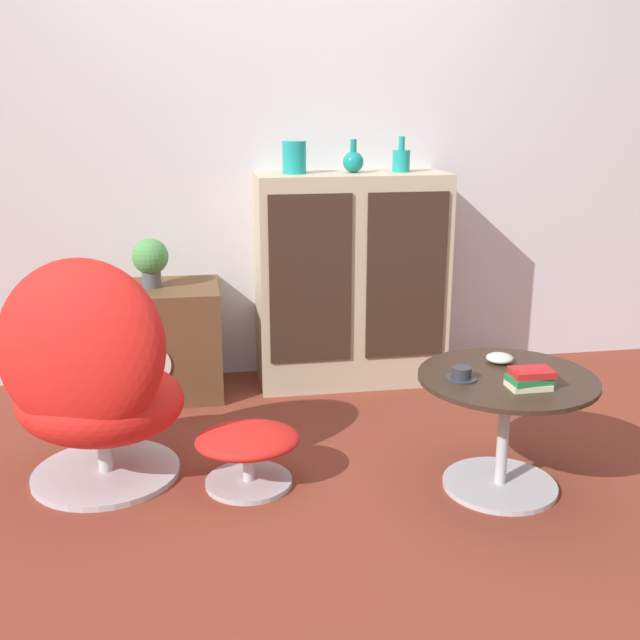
{
  "coord_description": "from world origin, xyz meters",
  "views": [
    {
      "loc": [
        -0.48,
        -2.56,
        1.43
      ],
      "look_at": [
        0.03,
        0.43,
        0.55
      ],
      "focal_mm": 42.0,
      "sensor_mm": 36.0,
      "label": 1
    }
  ],
  "objects_px": {
    "tv_console": "(153,341)",
    "egg_chair": "(91,378)",
    "book_stack": "(530,379)",
    "coffee_table": "(505,415)",
    "vase_leftmost": "(294,157)",
    "potted_plant": "(150,259)",
    "bowl": "(500,358)",
    "vase_inner_left": "(353,161)",
    "teacup": "(461,374)",
    "vase_inner_right": "(401,160)",
    "sideboard": "(350,280)",
    "ottoman": "(248,447)"
  },
  "relations": [
    {
      "from": "vase_leftmost",
      "to": "bowl",
      "type": "height_order",
      "value": "vase_leftmost"
    },
    {
      "from": "potted_plant",
      "to": "bowl",
      "type": "relative_size",
      "value": 2.3
    },
    {
      "from": "vase_leftmost",
      "to": "teacup",
      "type": "bearing_deg",
      "value": -70.92
    },
    {
      "from": "vase_inner_left",
      "to": "coffee_table",
      "type": "bearing_deg",
      "value": -75.59
    },
    {
      "from": "tv_console",
      "to": "vase_inner_right",
      "type": "bearing_deg",
      "value": 1.57
    },
    {
      "from": "egg_chair",
      "to": "teacup",
      "type": "relative_size",
      "value": 7.97
    },
    {
      "from": "egg_chair",
      "to": "potted_plant",
      "type": "relative_size",
      "value": 3.83
    },
    {
      "from": "sideboard",
      "to": "bowl",
      "type": "relative_size",
      "value": 10.42
    },
    {
      "from": "teacup",
      "to": "bowl",
      "type": "xyz_separation_m",
      "value": [
        0.21,
        0.15,
        -0.0
      ]
    },
    {
      "from": "vase_inner_right",
      "to": "vase_leftmost",
      "type": "bearing_deg",
      "value": 180.0
    },
    {
      "from": "ottoman",
      "to": "vase_leftmost",
      "type": "xyz_separation_m",
      "value": [
        0.34,
        1.08,
        1.02
      ]
    },
    {
      "from": "egg_chair",
      "to": "book_stack",
      "type": "relative_size",
      "value": 5.89
    },
    {
      "from": "tv_console",
      "to": "egg_chair",
      "type": "relative_size",
      "value": 0.73
    },
    {
      "from": "egg_chair",
      "to": "vase_inner_right",
      "type": "distance_m",
      "value": 1.89
    },
    {
      "from": "vase_inner_right",
      "to": "book_stack",
      "type": "distance_m",
      "value": 1.54
    },
    {
      "from": "potted_plant",
      "to": "book_stack",
      "type": "bearing_deg",
      "value": -44.76
    },
    {
      "from": "coffee_table",
      "to": "vase_inner_left",
      "type": "relative_size",
      "value": 4.06
    },
    {
      "from": "vase_inner_left",
      "to": "vase_inner_right",
      "type": "relative_size",
      "value": 0.93
    },
    {
      "from": "vase_inner_right",
      "to": "coffee_table",
      "type": "bearing_deg",
      "value": -86.49
    },
    {
      "from": "vase_leftmost",
      "to": "tv_console",
      "type": "bearing_deg",
      "value": -177.27
    },
    {
      "from": "coffee_table",
      "to": "vase_leftmost",
      "type": "relative_size",
      "value": 4.22
    },
    {
      "from": "egg_chair",
      "to": "bowl",
      "type": "xyz_separation_m",
      "value": [
        1.56,
        -0.15,
        0.04
      ]
    },
    {
      "from": "vase_inner_left",
      "to": "teacup",
      "type": "xyz_separation_m",
      "value": [
        0.14,
        -1.27,
        -0.68
      ]
    },
    {
      "from": "egg_chair",
      "to": "coffee_table",
      "type": "relative_size",
      "value": 1.4
    },
    {
      "from": "vase_inner_right",
      "to": "book_stack",
      "type": "height_order",
      "value": "vase_inner_right"
    },
    {
      "from": "sideboard",
      "to": "vase_inner_left",
      "type": "bearing_deg",
      "value": 24.96
    },
    {
      "from": "bowl",
      "to": "potted_plant",
      "type": "bearing_deg",
      "value": 141.68
    },
    {
      "from": "vase_leftmost",
      "to": "teacup",
      "type": "xyz_separation_m",
      "value": [
        0.44,
        -1.27,
        -0.7
      ]
    },
    {
      "from": "vase_leftmost",
      "to": "potted_plant",
      "type": "xyz_separation_m",
      "value": [
        -0.72,
        -0.03,
        -0.48
      ]
    },
    {
      "from": "coffee_table",
      "to": "vase_leftmost",
      "type": "xyz_separation_m",
      "value": [
        -0.62,
        1.26,
        0.87
      ]
    },
    {
      "from": "coffee_table",
      "to": "vase_inner_right",
      "type": "height_order",
      "value": "vase_inner_right"
    },
    {
      "from": "teacup",
      "to": "vase_inner_left",
      "type": "bearing_deg",
      "value": 96.39
    },
    {
      "from": "sideboard",
      "to": "vase_inner_right",
      "type": "distance_m",
      "value": 0.66
    },
    {
      "from": "sideboard",
      "to": "tv_console",
      "type": "bearing_deg",
      "value": -178.25
    },
    {
      "from": "sideboard",
      "to": "vase_inner_right",
      "type": "bearing_deg",
      "value": 0.87
    },
    {
      "from": "egg_chair",
      "to": "book_stack",
      "type": "height_order",
      "value": "egg_chair"
    },
    {
      "from": "vase_leftmost",
      "to": "book_stack",
      "type": "height_order",
      "value": "vase_leftmost"
    },
    {
      "from": "teacup",
      "to": "vase_inner_right",
      "type": "bearing_deg",
      "value": 85.27
    },
    {
      "from": "coffee_table",
      "to": "potted_plant",
      "type": "xyz_separation_m",
      "value": [
        -1.34,
        1.23,
        0.4
      ]
    },
    {
      "from": "teacup",
      "to": "egg_chair",
      "type": "bearing_deg",
      "value": 167.41
    },
    {
      "from": "vase_leftmost",
      "to": "vase_inner_right",
      "type": "relative_size",
      "value": 0.9
    },
    {
      "from": "coffee_table",
      "to": "bowl",
      "type": "height_order",
      "value": "bowl"
    },
    {
      "from": "vase_inner_left",
      "to": "bowl",
      "type": "relative_size",
      "value": 1.55
    },
    {
      "from": "sideboard",
      "to": "ottoman",
      "type": "bearing_deg",
      "value": -120.21
    },
    {
      "from": "vase_inner_right",
      "to": "teacup",
      "type": "relative_size",
      "value": 1.51
    },
    {
      "from": "potted_plant",
      "to": "bowl",
      "type": "distance_m",
      "value": 1.76
    },
    {
      "from": "egg_chair",
      "to": "vase_leftmost",
      "type": "xyz_separation_m",
      "value": [
        0.91,
        0.96,
        0.74
      ]
    },
    {
      "from": "tv_console",
      "to": "book_stack",
      "type": "distance_m",
      "value": 1.94
    },
    {
      "from": "coffee_table",
      "to": "teacup",
      "type": "distance_m",
      "value": 0.25
    },
    {
      "from": "egg_chair",
      "to": "coffee_table",
      "type": "distance_m",
      "value": 1.57
    }
  ]
}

